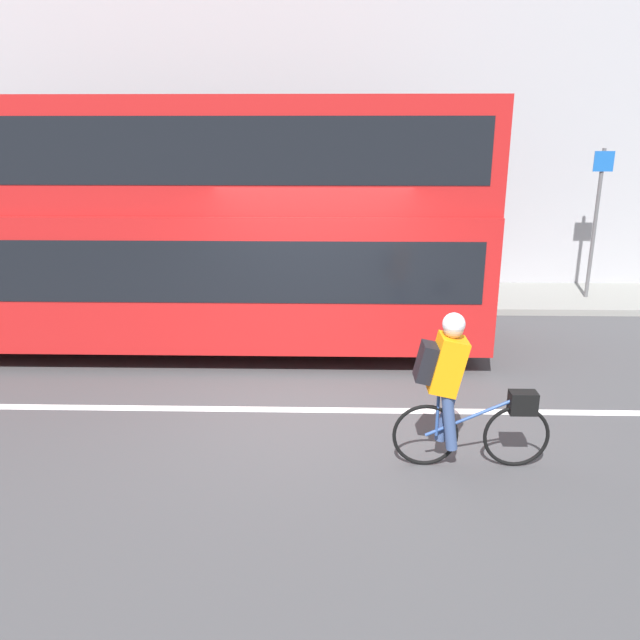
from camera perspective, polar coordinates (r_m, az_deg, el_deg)
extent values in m
plane|color=#424244|center=(7.51, -0.81, -8.09)|extent=(80.00, 80.00, 0.00)
cube|color=silver|center=(7.47, -0.82, -8.21)|extent=(50.00, 0.14, 0.01)
cube|color=gray|center=(12.26, 0.08, 2.16)|extent=(60.00, 2.10, 0.12)
cube|color=#9E9EA3|center=(13.07, 0.21, 18.30)|extent=(60.00, 0.30, 7.00)
cylinder|color=black|center=(9.54, 2.42, 0.33)|extent=(0.92, 0.30, 0.92)
cube|color=#B21919|center=(9.82, -16.38, 4.61)|extent=(10.21, 2.57, 1.85)
cube|color=black|center=(9.78, -16.49, 5.88)|extent=(9.80, 2.59, 0.82)
cube|color=#B21919|center=(9.62, -17.22, 14.33)|extent=(10.21, 2.47, 1.47)
cube|color=black|center=(9.62, -17.26, 14.76)|extent=(9.80, 2.49, 0.82)
torus|color=black|center=(6.47, 17.50, -10.09)|extent=(0.65, 0.04, 0.65)
torus|color=black|center=(6.28, 9.60, -10.34)|extent=(0.65, 0.04, 0.65)
cylinder|color=#2D4C8C|center=(6.27, 13.74, -8.56)|extent=(0.90, 0.03, 0.44)
cylinder|color=#2D4C8C|center=(6.19, 10.70, -8.37)|extent=(0.03, 0.03, 0.47)
cube|color=black|center=(6.33, 18.05, -7.19)|extent=(0.26, 0.16, 0.22)
cube|color=orange|center=(6.01, 11.53, -3.98)|extent=(0.37, 0.32, 0.58)
cube|color=black|center=(5.97, 9.65, -3.81)|extent=(0.21, 0.26, 0.38)
cylinder|color=#384C7A|center=(6.31, 11.46, -8.41)|extent=(0.21, 0.11, 0.58)
cylinder|color=#384C7A|center=(6.15, 11.74, -9.12)|extent=(0.19, 0.11, 0.58)
sphere|color=tan|center=(5.90, 12.12, -0.75)|extent=(0.19, 0.19, 0.19)
sphere|color=silver|center=(5.89, 12.14, -0.36)|extent=(0.21, 0.21, 0.21)
cylinder|color=#59595B|center=(12.83, 23.83, 7.96)|extent=(0.07, 0.07, 2.77)
cube|color=#1959B2|center=(12.69, 24.53, 13.06)|extent=(0.36, 0.02, 0.36)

